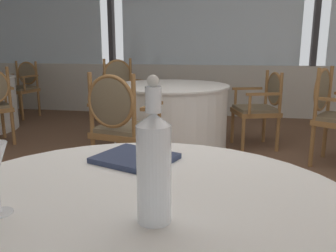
{
  "coord_description": "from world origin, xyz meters",
  "views": [
    {
      "loc": [
        0.4,
        -2.18,
        1.16
      ],
      "look_at": [
        0.21,
        -1.14,
        0.92
      ],
      "focal_mm": 37.07,
      "sensor_mm": 36.0,
      "label": 1
    }
  ],
  "objects_px": {
    "water_bottle": "(154,165)",
    "dining_chair_0_2": "(262,103)",
    "menu_book": "(135,158)",
    "dining_chair_0_1": "(120,120)",
    "dining_chair_0_0": "(122,90)",
    "dining_chair_2_1": "(334,109)",
    "dining_chair_1_1": "(23,84)"
  },
  "relations": [
    {
      "from": "dining_chair_0_1",
      "to": "dining_chair_2_1",
      "type": "bearing_deg",
      "value": -52.87
    },
    {
      "from": "menu_book",
      "to": "water_bottle",
      "type": "bearing_deg",
      "value": -47.81
    },
    {
      "from": "dining_chair_0_2",
      "to": "dining_chair_1_1",
      "type": "relative_size",
      "value": 0.96
    },
    {
      "from": "dining_chair_0_0",
      "to": "dining_chair_1_1",
      "type": "distance_m",
      "value": 2.09
    },
    {
      "from": "water_bottle",
      "to": "menu_book",
      "type": "distance_m",
      "value": 0.48
    },
    {
      "from": "dining_chair_0_0",
      "to": "dining_chair_2_1",
      "type": "bearing_deg",
      "value": 22.05
    },
    {
      "from": "water_bottle",
      "to": "dining_chair_2_1",
      "type": "xyz_separation_m",
      "value": [
        1.17,
        2.8,
        -0.32
      ]
    },
    {
      "from": "dining_chair_0_1",
      "to": "dining_chair_0_2",
      "type": "xyz_separation_m",
      "value": [
        1.27,
        1.36,
        -0.04
      ]
    },
    {
      "from": "dining_chair_0_1",
      "to": "dining_chair_0_2",
      "type": "bearing_deg",
      "value": -29.88
    },
    {
      "from": "water_bottle",
      "to": "menu_book",
      "type": "relative_size",
      "value": 1.33
    },
    {
      "from": "dining_chair_0_2",
      "to": "dining_chair_1_1",
      "type": "xyz_separation_m",
      "value": [
        -3.77,
        1.16,
        0.03
      ]
    },
    {
      "from": "menu_book",
      "to": "dining_chair_0_1",
      "type": "bearing_deg",
      "value": 131.14
    },
    {
      "from": "water_bottle",
      "to": "dining_chair_0_2",
      "type": "xyz_separation_m",
      "value": [
        0.54,
        3.31,
        -0.37
      ]
    },
    {
      "from": "water_bottle",
      "to": "dining_chair_0_0",
      "type": "relative_size",
      "value": 0.36
    },
    {
      "from": "dining_chair_0_1",
      "to": "dining_chair_2_1",
      "type": "relative_size",
      "value": 0.99
    },
    {
      "from": "dining_chair_0_0",
      "to": "dining_chair_2_1",
      "type": "xyz_separation_m",
      "value": [
        2.45,
        -0.94,
        -0.02
      ]
    },
    {
      "from": "water_bottle",
      "to": "dining_chair_1_1",
      "type": "relative_size",
      "value": 0.39
    },
    {
      "from": "water_bottle",
      "to": "dining_chair_0_2",
      "type": "height_order",
      "value": "water_bottle"
    },
    {
      "from": "dining_chair_1_1",
      "to": "dining_chair_2_1",
      "type": "height_order",
      "value": "dining_chair_2_1"
    },
    {
      "from": "dining_chair_0_1",
      "to": "dining_chair_0_2",
      "type": "relative_size",
      "value": 1.08
    },
    {
      "from": "water_bottle",
      "to": "dining_chair_0_2",
      "type": "relative_size",
      "value": 0.4
    },
    {
      "from": "dining_chair_0_0",
      "to": "dining_chair_0_2",
      "type": "bearing_deg",
      "value": 29.83
    },
    {
      "from": "dining_chair_0_0",
      "to": "dining_chair_1_1",
      "type": "height_order",
      "value": "dining_chair_0_0"
    },
    {
      "from": "water_bottle",
      "to": "dining_chair_0_1",
      "type": "distance_m",
      "value": 2.11
    },
    {
      "from": "dining_chair_0_0",
      "to": "dining_chair_0_1",
      "type": "height_order",
      "value": "dining_chair_0_0"
    },
    {
      "from": "water_bottle",
      "to": "menu_book",
      "type": "bearing_deg",
      "value": 111.33
    },
    {
      "from": "dining_chair_0_0",
      "to": "dining_chair_2_1",
      "type": "height_order",
      "value": "dining_chair_0_0"
    },
    {
      "from": "menu_book",
      "to": "dining_chair_0_2",
      "type": "distance_m",
      "value": 2.98
    },
    {
      "from": "dining_chair_0_2",
      "to": "water_bottle",
      "type": "bearing_deg",
      "value": 63.88
    },
    {
      "from": "menu_book",
      "to": "dining_chair_0_2",
      "type": "relative_size",
      "value": 0.3
    },
    {
      "from": "dining_chair_0_2",
      "to": "dining_chair_2_1",
      "type": "distance_m",
      "value": 0.82
    },
    {
      "from": "dining_chair_0_1",
      "to": "dining_chair_0_2",
      "type": "height_order",
      "value": "dining_chair_0_1"
    }
  ]
}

